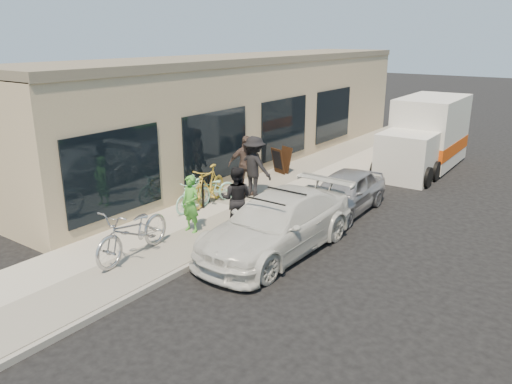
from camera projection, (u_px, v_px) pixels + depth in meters
The scene contains 17 objects.
ground at pixel (222, 265), 11.26m from camera, with size 120.00×120.00×0.00m, color black.
sidewalk at pixel (234, 209), 14.67m from camera, with size 3.00×34.00×0.15m, color #A7A296.
curb at pixel (278, 220), 13.81m from camera, with size 0.12×34.00×0.13m, color gray.
storefront at pixel (247, 110), 19.72m from camera, with size 3.60×20.00×4.22m.
bike_rack at pixel (206, 188), 14.62m from camera, with size 0.29×0.57×0.88m.
sandwich_board at pixel (281, 160), 18.06m from camera, with size 0.72×0.72×0.93m.
sedan_white at pixel (277, 224), 11.80m from camera, with size 2.10×4.82×1.42m.
sedan_silver at pixel (344, 192), 14.46m from camera, with size 1.44×3.59×1.22m, color #9A999E.
moving_truck at pixel (426, 138), 19.17m from camera, with size 2.16×5.52×2.69m.
tandem_bike at pixel (134, 232), 11.16m from camera, with size 0.80×2.29×1.20m, color #B3B3B5.
woman_rider at pixel (191, 204), 12.59m from camera, with size 0.54×0.35×1.47m, color green.
man_standing at pixel (236, 199), 12.67m from camera, with size 0.81×0.63×1.67m, color black.
cruiser_bike_a at pixel (194, 195), 14.19m from camera, with size 0.42×1.50×0.90m, color #98E3C8.
cruiser_bike_b at pixel (210, 188), 14.89m from camera, with size 0.58×1.65×0.87m, color #98E3C8.
cruiser_bike_c at pixel (208, 186), 14.69m from camera, with size 0.54×1.90×1.14m, color gold.
bystander_a at pixel (254, 166), 15.37m from camera, with size 1.21×0.70×1.88m, color black.
bystander_b at pixel (246, 165), 15.53m from camera, with size 1.10×0.46×1.87m, color #503F39.
Camera 1 is at (6.61, -7.86, 4.96)m, focal length 35.00 mm.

